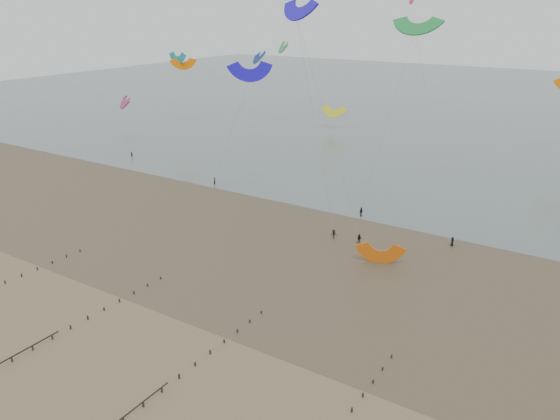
# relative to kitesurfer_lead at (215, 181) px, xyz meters

# --- Properties ---
(ground) EXTENTS (500.00, 500.00, 0.00)m
(ground) POSITION_rel_kitesurfer_lead_xyz_m (35.78, -51.81, -0.89)
(ground) COLOR brown
(ground) RESTS_ON ground
(sea_and_shore) EXTENTS (500.00, 665.00, 0.03)m
(sea_and_shore) POSITION_rel_kitesurfer_lead_xyz_m (31.71, -17.41, -0.88)
(sea_and_shore) COLOR #475654
(sea_and_shore) RESTS_ON ground
(kitesurfer_lead) EXTENTS (0.77, 0.74, 1.77)m
(kitesurfer_lead) POSITION_rel_kitesurfer_lead_xyz_m (0.00, 0.00, 0.00)
(kitesurfer_lead) COLOR black
(kitesurfer_lead) RESTS_ON ground
(kitesurfers) EXTENTS (133.78, 22.92, 1.81)m
(kitesurfers) POSITION_rel_kitesurfer_lead_xyz_m (53.43, -2.98, -0.06)
(kitesurfers) COLOR black
(kitesurfers) RESTS_ON ground
(grounded_kite) EXTENTS (7.79, 6.95, 3.54)m
(grounded_kite) POSITION_rel_kitesurfer_lead_xyz_m (46.95, -17.31, -0.89)
(grounded_kite) COLOR #DC5C0D
(grounded_kite) RESTS_ON ground
(kites_airborne) EXTENTS (237.47, 127.48, 39.97)m
(kites_airborne) POSITION_rel_kitesurfer_lead_xyz_m (31.17, 38.25, 19.86)
(kites_airborne) COLOR #FF6B00
(kites_airborne) RESTS_ON ground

